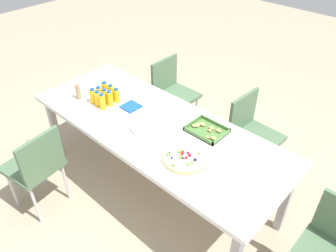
{
  "coord_description": "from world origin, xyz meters",
  "views": [
    {
      "loc": [
        1.56,
        -1.53,
        2.37
      ],
      "look_at": [
        0.11,
        0.04,
        0.76
      ],
      "focal_mm": 35.43,
      "sensor_mm": 36.0,
      "label": 1
    }
  ],
  "objects_px": {
    "juice_bottle_3": "(99,93)",
    "napkin_stack": "(131,107)",
    "party_table": "(155,131)",
    "chair_far_left": "(172,90)",
    "chair_near_left": "(36,164)",
    "juice_bottle_1": "(98,99)",
    "juice_bottle_4": "(105,96)",
    "fruit_pizza": "(185,157)",
    "juice_bottle_6": "(105,89)",
    "juice_bottle_2": "(102,102)",
    "juice_bottle_8": "(117,95)",
    "juice_bottle_5": "(110,98)",
    "chair_far_right": "(251,130)",
    "chair_end": "(333,250)",
    "cardboard_tube": "(78,92)",
    "snack_tray": "(207,130)",
    "juice_bottle_0": "(93,96)",
    "plate_stack": "(144,127)"
  },
  "relations": [
    {
      "from": "juice_bottle_0",
      "to": "juice_bottle_2",
      "type": "xyz_separation_m",
      "value": [
        0.14,
        -0.0,
        0.0
      ]
    },
    {
      "from": "chair_far_left",
      "to": "chair_far_right",
      "type": "xyz_separation_m",
      "value": [
        1.02,
        -0.04,
        0.0
      ]
    },
    {
      "from": "juice_bottle_5",
      "to": "snack_tray",
      "type": "bearing_deg",
      "value": 17.78
    },
    {
      "from": "chair_near_left",
      "to": "juice_bottle_1",
      "type": "xyz_separation_m",
      "value": [
        -0.02,
        0.69,
        0.31
      ]
    },
    {
      "from": "chair_far_left",
      "to": "juice_bottle_5",
      "type": "xyz_separation_m",
      "value": [
        0.04,
        -0.87,
        0.31
      ]
    },
    {
      "from": "juice_bottle_4",
      "to": "juice_bottle_8",
      "type": "distance_m",
      "value": 0.1
    },
    {
      "from": "party_table",
      "to": "fruit_pizza",
      "type": "relative_size",
      "value": 6.56
    },
    {
      "from": "juice_bottle_0",
      "to": "juice_bottle_5",
      "type": "xyz_separation_m",
      "value": [
        0.14,
        0.07,
        0.0
      ]
    },
    {
      "from": "juice_bottle_5",
      "to": "fruit_pizza",
      "type": "relative_size",
      "value": 0.42
    },
    {
      "from": "chair_end",
      "to": "juice_bottle_1",
      "type": "xyz_separation_m",
      "value": [
        -2.09,
        -0.17,
        0.31
      ]
    },
    {
      "from": "juice_bottle_0",
      "to": "plate_stack",
      "type": "relative_size",
      "value": 0.67
    },
    {
      "from": "chair_far_left",
      "to": "juice_bottle_2",
      "type": "height_order",
      "value": "juice_bottle_2"
    },
    {
      "from": "juice_bottle_0",
      "to": "juice_bottle_4",
      "type": "height_order",
      "value": "juice_bottle_0"
    },
    {
      "from": "chair_far_right",
      "to": "party_table",
      "type": "bearing_deg",
      "value": -28.88
    },
    {
      "from": "cardboard_tube",
      "to": "chair_near_left",
      "type": "bearing_deg",
      "value": -69.31
    },
    {
      "from": "chair_near_left",
      "to": "snack_tray",
      "type": "xyz_separation_m",
      "value": [
        0.93,
        1.04,
        0.25
      ]
    },
    {
      "from": "juice_bottle_1",
      "to": "juice_bottle_3",
      "type": "distance_m",
      "value": 0.1
    },
    {
      "from": "fruit_pizza",
      "to": "juice_bottle_6",
      "type": "bearing_deg",
      "value": 172.3
    },
    {
      "from": "juice_bottle_6",
      "to": "chair_far_left",
      "type": "bearing_deg",
      "value": 82.14
    },
    {
      "from": "fruit_pizza",
      "to": "plate_stack",
      "type": "distance_m",
      "value": 0.47
    },
    {
      "from": "juice_bottle_8",
      "to": "party_table",
      "type": "bearing_deg",
      "value": -2.04
    },
    {
      "from": "juice_bottle_4",
      "to": "fruit_pizza",
      "type": "xyz_separation_m",
      "value": [
        1.02,
        -0.08,
        -0.05
      ]
    },
    {
      "from": "juice_bottle_6",
      "to": "snack_tray",
      "type": "relative_size",
      "value": 0.5
    },
    {
      "from": "chair_near_left",
      "to": "chair_far_left",
      "type": "distance_m",
      "value": 1.63
    },
    {
      "from": "napkin_stack",
      "to": "cardboard_tube",
      "type": "relative_size",
      "value": 1.02
    },
    {
      "from": "party_table",
      "to": "chair_far_left",
      "type": "xyz_separation_m",
      "value": [
        -0.54,
        0.81,
        -0.18
      ]
    },
    {
      "from": "juice_bottle_4",
      "to": "fruit_pizza",
      "type": "height_order",
      "value": "juice_bottle_4"
    },
    {
      "from": "chair_near_left",
      "to": "juice_bottle_1",
      "type": "distance_m",
      "value": 0.75
    },
    {
      "from": "juice_bottle_1",
      "to": "chair_near_left",
      "type": "bearing_deg",
      "value": -88.52
    },
    {
      "from": "juice_bottle_3",
      "to": "napkin_stack",
      "type": "distance_m",
      "value": 0.33
    },
    {
      "from": "chair_end",
      "to": "fruit_pizza",
      "type": "bearing_deg",
      "value": 10.12
    },
    {
      "from": "party_table",
      "to": "cardboard_tube",
      "type": "relative_size",
      "value": 15.63
    },
    {
      "from": "juice_bottle_4",
      "to": "juice_bottle_5",
      "type": "height_order",
      "value": "juice_bottle_5"
    },
    {
      "from": "juice_bottle_6",
      "to": "cardboard_tube",
      "type": "distance_m",
      "value": 0.24
    },
    {
      "from": "chair_far_left",
      "to": "juice_bottle_2",
      "type": "distance_m",
      "value": 1.0
    },
    {
      "from": "chair_far_right",
      "to": "chair_end",
      "type": "bearing_deg",
      "value": 58.09
    },
    {
      "from": "juice_bottle_1",
      "to": "snack_tray",
      "type": "height_order",
      "value": "juice_bottle_1"
    },
    {
      "from": "chair_end",
      "to": "snack_tray",
      "type": "xyz_separation_m",
      "value": [
        -1.15,
        0.18,
        0.25
      ]
    },
    {
      "from": "fruit_pizza",
      "to": "juice_bottle_3",
      "type": "bearing_deg",
      "value": 176.05
    },
    {
      "from": "chair_far_right",
      "to": "juice_bottle_8",
      "type": "bearing_deg",
      "value": -49.44
    },
    {
      "from": "juice_bottle_3",
      "to": "juice_bottle_8",
      "type": "xyz_separation_m",
      "value": [
        0.15,
        0.08,
        0.0
      ]
    },
    {
      "from": "juice_bottle_2",
      "to": "juice_bottle_3",
      "type": "relative_size",
      "value": 1.12
    },
    {
      "from": "juice_bottle_0",
      "to": "fruit_pizza",
      "type": "relative_size",
      "value": 0.41
    },
    {
      "from": "chair_end",
      "to": "juice_bottle_5",
      "type": "bearing_deg",
      "value": 3.33
    },
    {
      "from": "chair_far_left",
      "to": "juice_bottle_4",
      "type": "relative_size",
      "value": 6.18
    },
    {
      "from": "juice_bottle_2",
      "to": "juice_bottle_3",
      "type": "distance_m",
      "value": 0.16
    },
    {
      "from": "juice_bottle_3",
      "to": "juice_bottle_4",
      "type": "xyz_separation_m",
      "value": [
        0.07,
        0.01,
        -0.0
      ]
    },
    {
      "from": "juice_bottle_0",
      "to": "cardboard_tube",
      "type": "bearing_deg",
      "value": -161.54
    },
    {
      "from": "party_table",
      "to": "snack_tray",
      "type": "xyz_separation_m",
      "value": [
        0.37,
        0.22,
        0.07
      ]
    },
    {
      "from": "chair_near_left",
      "to": "chair_far_left",
      "type": "relative_size",
      "value": 1.0
    }
  ]
}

